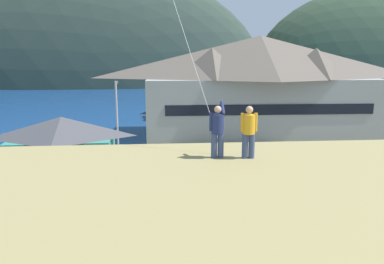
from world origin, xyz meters
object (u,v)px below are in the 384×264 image
Objects in this scene: parked_car_front_row_end at (207,164)px; person_kite_flyer at (217,130)px; moored_boat_wharfside at (158,112)px; parked_car_lone_by_shed at (224,192)px; storage_shed_near_lot at (63,148)px; parked_car_front_row_red at (35,209)px; person_companion at (249,130)px; parked_car_mid_row_center at (336,166)px; wharf_dock at (182,114)px; parking_light_pole at (117,118)px; harbor_lodge at (260,83)px; storage_shed_waterside at (178,117)px.

person_kite_flyer is (-1.51, -14.70, 5.60)m from parked_car_front_row_end.
moored_boat_wharfside reaches higher than parked_car_lone_by_shed.
storage_shed_near_lot is 8.00m from parked_car_front_row_red.
person_companion is (1.01, -0.14, -0.02)m from person_kite_flyer.
storage_shed_near_lot is 1.84× the size of parked_car_front_row_red.
parked_car_mid_row_center is 2.49× the size of person_companion.
parked_car_front_row_end is 2.43× the size of person_companion.
moored_boat_wharfside reaches higher than wharf_dock.
moored_boat_wharfside reaches higher than parked_car_mid_row_center.
parking_light_pole is (-7.42, 9.51, 3.08)m from parked_car_lone_by_shed.
parked_car_front_row_red is (-9.88, -37.14, 0.71)m from wharf_dock.
storage_shed_near_lot is at bearing 150.85° from parked_car_lone_by_shed.
harbor_lodge is 10.38m from storage_shed_waterside.
parked_car_front_row_red and parked_car_lone_by_shed have the same top height.
storage_shed_near_lot is 5.20m from parking_light_pole.
storage_shed_near_lot is 4.54× the size of person_companion.
moored_boat_wharfside is at bearing 97.77° from parked_car_front_row_end.
parked_car_mid_row_center is at bearing -4.51° from storage_shed_near_lot.
storage_shed_near_lot is 4.25× the size of person_kite_flyer.
storage_shed_waterside is at bearing 66.28° from parking_light_pole.
parked_car_mid_row_center is at bearing -7.28° from parked_car_front_row_end.
storage_shed_near_lot is 0.52× the size of wharf_dock.
person_companion is at bearing -91.91° from parked_car_front_row_end.
wharf_dock is 44.83m from person_kite_flyer.
person_companion reaches higher than parking_light_pole.
parked_car_front_row_red is 10.70m from parked_car_lone_by_shed.
harbor_lodge is 17.66m from parked_car_mid_row_center.
storage_shed_near_lot reaches higher than storage_shed_waterside.
parked_car_lone_by_shed is at bearing -82.95° from moored_boat_wharfside.
parked_car_mid_row_center is 17.59m from parking_light_pole.
storage_shed_waterside is 20.74m from parked_car_mid_row_center.
parked_car_mid_row_center is 0.62× the size of parking_light_pole.
parked_car_lone_by_shed is 1.02× the size of parked_car_front_row_end.
harbor_lodge is at bearing -3.91° from storage_shed_waterside.
person_kite_flyer reaches higher than wharf_dock.
parking_light_pole is at bearing 106.84° from person_kite_flyer.
parked_car_front_row_red and parked_car_front_row_end have the same top height.
harbor_lodge is 3.94× the size of parking_light_pole.
parked_car_front_row_red is (-8.66, -23.77, -1.07)m from storage_shed_waterside.
storage_shed_near_lot is 0.93× the size of moored_boat_wharfside.
moored_boat_wharfside reaches higher than parked_car_front_row_red.
parked_car_front_row_red is 2.32× the size of person_kite_flyer.
parked_car_mid_row_center is 17.81m from person_companion.
parked_car_lone_by_shed is 2.48× the size of person_companion.
wharf_dock is at bearing -1.52° from moored_boat_wharfside.
storage_shed_near_lot is at bearing -137.04° from parking_light_pole.
storage_shed_near_lot is 31.13m from wharf_dock.
moored_boat_wharfside is 4.57× the size of person_kite_flyer.
parked_car_mid_row_center is at bearing -66.34° from moored_boat_wharfside.
person_kite_flyer is (5.58, -18.44, 2.52)m from parking_light_pole.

